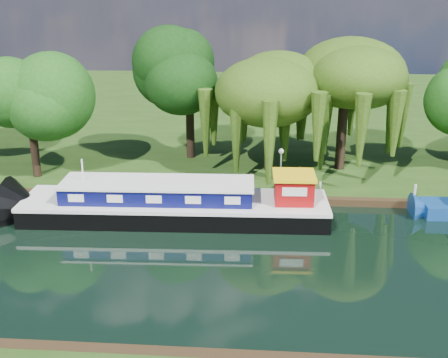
{
  "coord_description": "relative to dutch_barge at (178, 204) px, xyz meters",
  "views": [
    {
      "loc": [
        -0.6,
        -25.76,
        13.65
      ],
      "look_at": [
        -2.91,
        4.71,
        2.8
      ],
      "focal_mm": 45.0,
      "sensor_mm": 36.0,
      "label": 1
    }
  ],
  "objects": [
    {
      "name": "tree_far_left",
      "position": [
        -11.0,
        5.76,
        5.21
      ],
      "size": [
        5.18,
        5.18,
        8.35
      ],
      "color": "black",
      "rests_on": "far_bank"
    },
    {
      "name": "willow_left",
      "position": [
        5.48,
        8.58,
        5.31
      ],
      "size": [
        6.68,
        6.68,
        8.01
      ],
      "color": "black",
      "rests_on": "far_bank"
    },
    {
      "name": "dutch_barge",
      "position": [
        0.0,
        0.0,
        0.0
      ],
      "size": [
        18.41,
        4.72,
        3.86
      ],
      "rotation": [
        0.0,
        0.0,
        0.03
      ],
      "color": "black",
      "rests_on": "ground"
    },
    {
      "name": "mooring_posts",
      "position": [
        5.26,
        3.18,
        -0.01
      ],
      "size": [
        19.16,
        0.16,
        1.0
      ],
      "color": "silver",
      "rests_on": "far_bank"
    },
    {
      "name": "ground",
      "position": [
        5.76,
        -5.22,
        -0.96
      ],
      "size": [
        120.0,
        120.0,
        0.0
      ],
      "primitive_type": "plane",
      "color": "black"
    },
    {
      "name": "willow_right",
      "position": [
        10.7,
        9.14,
        5.73
      ],
      "size": [
        7.02,
        7.02,
        8.55
      ],
      "color": "black",
      "rests_on": "far_bank"
    },
    {
      "name": "tree_far_mid",
      "position": [
        -0.68,
        11.15,
        5.85
      ],
      "size": [
        5.64,
        5.64,
        9.22
      ],
      "color": "black",
      "rests_on": "far_bank"
    },
    {
      "name": "far_bank",
      "position": [
        5.76,
        28.78,
        -0.73
      ],
      "size": [
        120.0,
        52.0,
        0.45
      ],
      "primitive_type": "cube",
      "color": "#1E380F",
      "rests_on": "ground"
    },
    {
      "name": "lamppost",
      "position": [
        6.26,
        5.28,
        1.46
      ],
      "size": [
        0.36,
        0.36,
        2.56
      ],
      "color": "silver",
      "rests_on": "far_bank"
    }
  ]
}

